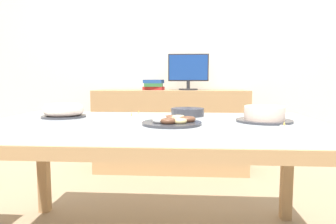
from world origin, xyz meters
The scene contains 13 objects.
wall_back centered at (0.00, 1.84, 1.30)m, with size 8.00×0.10×2.60m, color silver.
dining_table centered at (0.00, 0.00, 0.66)m, with size 1.87×1.01×0.74m.
sideboard centered at (0.00, 1.54, 0.44)m, with size 1.61×0.44×0.87m.
computer_monitor centered at (0.18, 1.54, 1.06)m, with size 0.42×0.20×0.38m.
book_stack centered at (-0.18, 1.54, 0.92)m, with size 0.23×0.18×0.11m.
cake_chocolate_round centered at (0.60, 0.03, 0.78)m, with size 0.30×0.30×0.09m.
cake_golden_bundt centered at (-0.58, 0.15, 0.78)m, with size 0.27×0.27×0.08m.
pastry_platter centered at (0.10, -0.11, 0.76)m, with size 0.31×0.31×0.04m.
plate_stack centered at (0.18, 0.28, 0.77)m, with size 0.21×0.21×0.05m.
tealight_near_front centered at (0.63, -0.21, 0.75)m, with size 0.04×0.04×0.04m.
tealight_left_edge centered at (-0.15, 0.11, 0.75)m, with size 0.04×0.04×0.04m.
tealight_centre centered at (0.69, 0.25, 0.75)m, with size 0.04×0.04×0.04m.
tealight_right_edge centered at (-0.13, 0.25, 0.75)m, with size 0.04×0.04×0.04m.
Camera 1 is at (0.19, -1.63, 0.96)m, focal length 32.00 mm.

